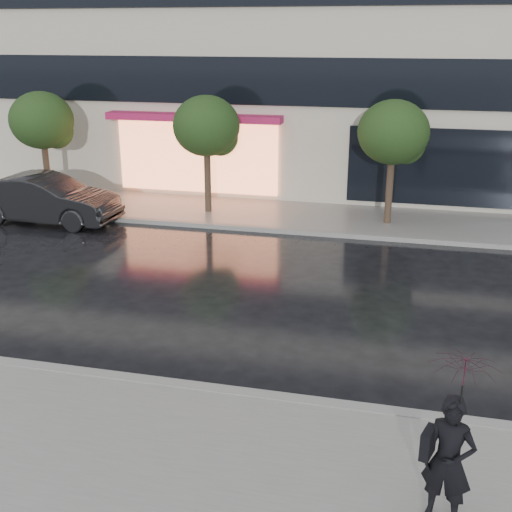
% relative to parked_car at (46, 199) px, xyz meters
% --- Properties ---
extents(ground, '(120.00, 120.00, 0.00)m').
position_rel_parked_car_xyz_m(ground, '(7.80, -7.81, -0.79)').
color(ground, black).
rests_on(ground, ground).
extents(sidewalk_near, '(60.00, 4.50, 0.12)m').
position_rel_parked_car_xyz_m(sidewalk_near, '(7.80, -11.06, -0.73)').
color(sidewalk_near, slate).
rests_on(sidewalk_near, ground).
extents(sidewalk_far, '(60.00, 3.50, 0.12)m').
position_rel_parked_car_xyz_m(sidewalk_far, '(7.80, 2.44, -0.73)').
color(sidewalk_far, slate).
rests_on(sidewalk_far, ground).
extents(curb_near, '(60.00, 0.25, 0.14)m').
position_rel_parked_car_xyz_m(curb_near, '(7.80, -8.81, -0.72)').
color(curb_near, gray).
rests_on(curb_near, ground).
extents(curb_far, '(60.00, 0.25, 0.14)m').
position_rel_parked_car_xyz_m(curb_far, '(7.80, 0.69, -0.72)').
color(curb_far, gray).
rests_on(curb_far, ground).
extents(tree_far_west, '(2.20, 2.20, 3.99)m').
position_rel_parked_car_xyz_m(tree_far_west, '(-1.14, 2.22, 2.13)').
color(tree_far_west, '#33261C').
rests_on(tree_far_west, ground).
extents(tree_mid_west, '(2.20, 2.20, 3.99)m').
position_rel_parked_car_xyz_m(tree_mid_west, '(4.86, 2.22, 2.13)').
color(tree_mid_west, '#33261C').
rests_on(tree_mid_west, ground).
extents(tree_mid_east, '(2.20, 2.20, 3.99)m').
position_rel_parked_car_xyz_m(tree_mid_east, '(10.86, 2.22, 2.13)').
color(tree_mid_east, '#33261C').
rests_on(tree_mid_east, ground).
extents(parked_car, '(4.82, 1.79, 1.57)m').
position_rel_parked_car_xyz_m(parked_car, '(0.00, 0.00, 0.00)').
color(parked_car, black).
rests_on(parked_car, ground).
extents(pedestrian_with_umbrella, '(1.03, 1.04, 2.31)m').
position_rel_parked_car_xyz_m(pedestrian_with_umbrella, '(12.10, -11.14, 0.76)').
color(pedestrian_with_umbrella, black).
rests_on(pedestrian_with_umbrella, sidewalk_near).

